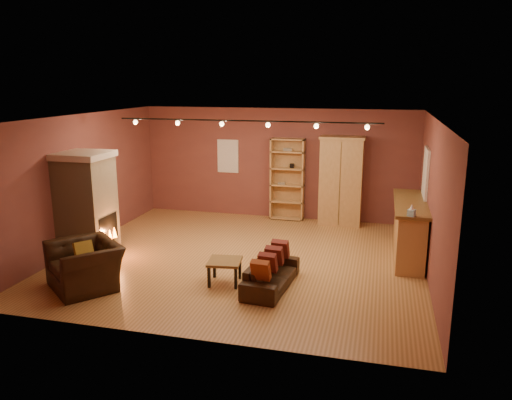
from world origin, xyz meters
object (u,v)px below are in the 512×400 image
(bookcase, at_px, (288,178))
(bar_counter, at_px, (409,229))
(armchair, at_px, (84,258))
(loveseat, at_px, (271,269))
(fireplace, at_px, (87,205))
(armoire, at_px, (341,181))
(coffee_table, at_px, (225,264))

(bookcase, height_order, bar_counter, bookcase)
(bookcase, distance_m, armchair, 5.78)
(armchair, bearing_deg, loveseat, 53.76)
(fireplace, distance_m, bar_counter, 6.44)
(loveseat, bearing_deg, armchair, 109.30)
(armoire, bearing_deg, bookcase, 172.99)
(bar_counter, bearing_deg, fireplace, -166.29)
(loveseat, xyz_separation_m, armchair, (-3.09, -0.78, 0.20))
(loveseat, bearing_deg, bookcase, 12.24)
(bar_counter, distance_m, loveseat, 3.20)
(armchair, bearing_deg, fireplace, 159.28)
(bookcase, distance_m, armoire, 1.36)
(armoire, xyz_separation_m, coffee_table, (-1.62, -4.25, -0.73))
(bar_counter, xyz_separation_m, loveseat, (-2.34, -2.17, -0.25))
(bookcase, distance_m, coffee_table, 4.47)
(loveseat, distance_m, armchair, 3.19)
(armoire, distance_m, armchair, 6.36)
(bookcase, relative_size, loveseat, 1.30)
(loveseat, relative_size, armchair, 1.12)
(fireplace, distance_m, coffee_table, 3.23)
(armoire, relative_size, coffee_table, 3.48)
(fireplace, relative_size, armchair, 1.49)
(armchair, xyz_separation_m, coffee_table, (2.26, 0.75, -0.17))
(bookcase, xyz_separation_m, bar_counter, (2.89, -2.22, -0.47))
(armoire, distance_m, bar_counter, 2.62)
(bar_counter, bearing_deg, loveseat, -137.22)
(bar_counter, bearing_deg, coffee_table, -145.27)
(bar_counter, bearing_deg, bookcase, 142.53)
(armoire, height_order, bar_counter, armoire)
(fireplace, height_order, coffee_table, fireplace)
(armoire, xyz_separation_m, loveseat, (-0.80, -4.22, -0.77))
(bookcase, xyz_separation_m, armoire, (1.35, -0.17, 0.04))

